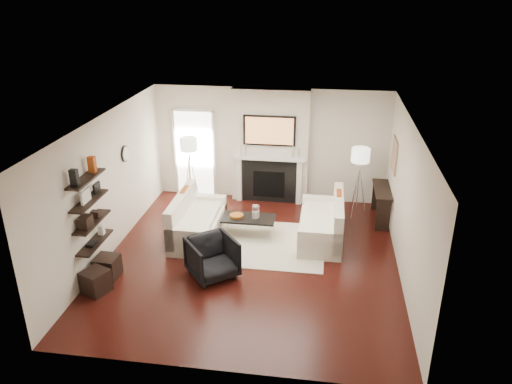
# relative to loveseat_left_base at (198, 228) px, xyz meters

# --- Properties ---
(room_envelope) EXTENTS (6.00, 6.00, 6.00)m
(room_envelope) POSITION_rel_loveseat_left_base_xyz_m (1.23, -0.73, 1.14)
(room_envelope) COLOR #340F0B
(room_envelope) RESTS_ON ground
(chimney_breast) EXTENTS (1.80, 0.25, 2.70)m
(chimney_breast) POSITION_rel_loveseat_left_base_xyz_m (1.23, 2.14, 1.14)
(chimney_breast) COLOR silver
(chimney_breast) RESTS_ON floor
(fireplace_surround) EXTENTS (1.30, 0.02, 1.04)m
(fireplace_surround) POSITION_rel_loveseat_left_base_xyz_m (1.23, 2.01, 0.31)
(fireplace_surround) COLOR black
(fireplace_surround) RESTS_ON floor
(firebox) EXTENTS (0.75, 0.02, 0.65)m
(firebox) POSITION_rel_loveseat_left_base_xyz_m (1.23, 2.00, 0.24)
(firebox) COLOR black
(firebox) RESTS_ON floor
(mantel_pilaster_l) EXTENTS (0.12, 0.08, 1.10)m
(mantel_pilaster_l) POSITION_rel_loveseat_left_base_xyz_m (0.51, 1.98, 0.34)
(mantel_pilaster_l) COLOR white
(mantel_pilaster_l) RESTS_ON floor
(mantel_pilaster_r) EXTENTS (0.12, 0.08, 1.10)m
(mantel_pilaster_r) POSITION_rel_loveseat_left_base_xyz_m (1.95, 1.98, 0.34)
(mantel_pilaster_r) COLOR white
(mantel_pilaster_r) RESTS_ON floor
(mantel_shelf) EXTENTS (1.70, 0.18, 0.07)m
(mantel_shelf) POSITION_rel_loveseat_left_base_xyz_m (1.23, 1.96, 0.91)
(mantel_shelf) COLOR white
(mantel_shelf) RESTS_ON chimney_breast
(tv_body) EXTENTS (1.20, 0.06, 0.70)m
(tv_body) POSITION_rel_loveseat_left_base_xyz_m (1.23, 1.98, 1.57)
(tv_body) COLOR black
(tv_body) RESTS_ON chimney_breast
(tv_screen) EXTENTS (1.10, 0.00, 0.62)m
(tv_screen) POSITION_rel_loveseat_left_base_xyz_m (1.23, 1.95, 1.57)
(tv_screen) COLOR #BF723F
(tv_screen) RESTS_ON tv_body
(candlestick_l_tall) EXTENTS (0.04, 0.04, 0.30)m
(candlestick_l_tall) POSITION_rel_loveseat_left_base_xyz_m (0.68, 1.97, 1.09)
(candlestick_l_tall) COLOR silver
(candlestick_l_tall) RESTS_ON mantel_shelf
(candlestick_l_short) EXTENTS (0.04, 0.04, 0.24)m
(candlestick_l_short) POSITION_rel_loveseat_left_base_xyz_m (0.55, 1.97, 1.06)
(candlestick_l_short) COLOR silver
(candlestick_l_short) RESTS_ON mantel_shelf
(candlestick_r_tall) EXTENTS (0.04, 0.04, 0.30)m
(candlestick_r_tall) POSITION_rel_loveseat_left_base_xyz_m (1.78, 1.97, 1.09)
(candlestick_r_tall) COLOR silver
(candlestick_r_tall) RESTS_ON mantel_shelf
(candlestick_r_short) EXTENTS (0.04, 0.04, 0.24)m
(candlestick_r_short) POSITION_rel_loveseat_left_base_xyz_m (1.91, 1.97, 1.06)
(candlestick_r_short) COLOR silver
(candlestick_r_short) RESTS_ON mantel_shelf
(hallway_panel) EXTENTS (0.90, 0.02, 2.10)m
(hallway_panel) POSITION_rel_loveseat_left_base_xyz_m (-0.62, 2.25, 0.84)
(hallway_panel) COLOR white
(hallway_panel) RESTS_ON floor
(door_trim_l) EXTENTS (0.06, 0.06, 2.16)m
(door_trim_l) POSITION_rel_loveseat_left_base_xyz_m (-1.10, 2.23, 0.84)
(door_trim_l) COLOR white
(door_trim_l) RESTS_ON floor
(door_trim_r) EXTENTS (0.06, 0.06, 2.16)m
(door_trim_r) POSITION_rel_loveseat_left_base_xyz_m (-0.14, 2.23, 0.84)
(door_trim_r) COLOR white
(door_trim_r) RESTS_ON floor
(door_trim_top) EXTENTS (1.02, 0.06, 0.06)m
(door_trim_top) POSITION_rel_loveseat_left_base_xyz_m (-0.62, 2.23, 1.92)
(door_trim_top) COLOR white
(door_trim_top) RESTS_ON wall_back
(rug) EXTENTS (2.60, 2.00, 0.01)m
(rug) POSITION_rel_loveseat_left_base_xyz_m (1.31, -0.09, -0.20)
(rug) COLOR beige
(rug) RESTS_ON floor
(loveseat_left_base) EXTENTS (0.85, 1.80, 0.42)m
(loveseat_left_base) POSITION_rel_loveseat_left_base_xyz_m (0.00, 0.00, 0.00)
(loveseat_left_base) COLOR white
(loveseat_left_base) RESTS_ON floor
(loveseat_left_back) EXTENTS (0.18, 1.80, 0.80)m
(loveseat_left_back) POSITION_rel_loveseat_left_base_xyz_m (-0.33, 0.00, 0.32)
(loveseat_left_back) COLOR white
(loveseat_left_back) RESTS_ON floor
(loveseat_left_arm_n) EXTENTS (0.85, 0.18, 0.60)m
(loveseat_left_arm_n) POSITION_rel_loveseat_left_base_xyz_m (0.00, -0.81, 0.09)
(loveseat_left_arm_n) COLOR white
(loveseat_left_arm_n) RESTS_ON floor
(loveseat_left_arm_s) EXTENTS (0.85, 0.18, 0.60)m
(loveseat_left_arm_s) POSITION_rel_loveseat_left_base_xyz_m (0.00, 0.81, 0.09)
(loveseat_left_arm_s) COLOR white
(loveseat_left_arm_s) RESTS_ON floor
(loveseat_left_cushion) EXTENTS (0.63, 1.44, 0.10)m
(loveseat_left_cushion) POSITION_rel_loveseat_left_base_xyz_m (0.05, 0.00, 0.26)
(loveseat_left_cushion) COLOR white
(loveseat_left_cushion) RESTS_ON loveseat_left_base
(pillow_left_orange) EXTENTS (0.10, 0.42, 0.42)m
(pillow_left_orange) POSITION_rel_loveseat_left_base_xyz_m (-0.33, 0.30, 0.52)
(pillow_left_orange) COLOR #9B3E13
(pillow_left_orange) RESTS_ON loveseat_left_cushion
(pillow_left_charcoal) EXTENTS (0.10, 0.40, 0.40)m
(pillow_left_charcoal) POSITION_rel_loveseat_left_base_xyz_m (-0.33, -0.30, 0.51)
(pillow_left_charcoal) COLOR black
(pillow_left_charcoal) RESTS_ON loveseat_left_cushion
(loveseat_right_base) EXTENTS (0.85, 1.80, 0.42)m
(loveseat_right_base) POSITION_rel_loveseat_left_base_xyz_m (2.51, 0.28, 0.00)
(loveseat_right_base) COLOR white
(loveseat_right_base) RESTS_ON floor
(loveseat_right_back) EXTENTS (0.18, 1.80, 0.80)m
(loveseat_right_back) POSITION_rel_loveseat_left_base_xyz_m (2.85, 0.28, 0.32)
(loveseat_right_back) COLOR white
(loveseat_right_back) RESTS_ON floor
(loveseat_right_arm_n) EXTENTS (0.85, 0.18, 0.60)m
(loveseat_right_arm_n) POSITION_rel_loveseat_left_base_xyz_m (2.51, -0.53, 0.09)
(loveseat_right_arm_n) COLOR white
(loveseat_right_arm_n) RESTS_ON floor
(loveseat_right_arm_s) EXTENTS (0.85, 0.18, 0.60)m
(loveseat_right_arm_s) POSITION_rel_loveseat_left_base_xyz_m (2.51, 1.09, 0.09)
(loveseat_right_arm_s) COLOR white
(loveseat_right_arm_s) RESTS_ON floor
(loveseat_right_cushion) EXTENTS (0.63, 1.44, 0.10)m
(loveseat_right_cushion) POSITION_rel_loveseat_left_base_xyz_m (2.46, 0.28, 0.26)
(loveseat_right_cushion) COLOR white
(loveseat_right_cushion) RESTS_ON loveseat_right_base
(pillow_right_orange) EXTENTS (0.10, 0.42, 0.42)m
(pillow_right_orange) POSITION_rel_loveseat_left_base_xyz_m (2.85, 0.58, 0.52)
(pillow_right_orange) COLOR #9B3E13
(pillow_right_orange) RESTS_ON loveseat_right_cushion
(pillow_right_charcoal) EXTENTS (0.10, 0.40, 0.40)m
(pillow_right_charcoal) POSITION_rel_loveseat_left_base_xyz_m (2.85, -0.02, 0.51)
(pillow_right_charcoal) COLOR black
(pillow_right_charcoal) RESTS_ON loveseat_right_cushion
(coffee_table) EXTENTS (1.10, 0.55, 0.04)m
(coffee_table) POSITION_rel_loveseat_left_base_xyz_m (1.02, 0.22, 0.19)
(coffee_table) COLOR black
(coffee_table) RESTS_ON floor
(coffee_leg_nw) EXTENTS (0.02, 0.02, 0.38)m
(coffee_leg_nw) POSITION_rel_loveseat_left_base_xyz_m (0.52, -0.00, -0.02)
(coffee_leg_nw) COLOR silver
(coffee_leg_nw) RESTS_ON floor
(coffee_leg_ne) EXTENTS (0.02, 0.02, 0.38)m
(coffee_leg_ne) POSITION_rel_loveseat_left_base_xyz_m (1.52, -0.00, -0.02)
(coffee_leg_ne) COLOR silver
(coffee_leg_ne) RESTS_ON floor
(coffee_leg_sw) EXTENTS (0.02, 0.02, 0.38)m
(coffee_leg_sw) POSITION_rel_loveseat_left_base_xyz_m (0.52, 0.44, -0.02)
(coffee_leg_sw) COLOR silver
(coffee_leg_sw) RESTS_ON floor
(coffee_leg_se) EXTENTS (0.02, 0.02, 0.38)m
(coffee_leg_se) POSITION_rel_loveseat_left_base_xyz_m (1.52, 0.44, -0.02)
(coffee_leg_se) COLOR silver
(coffee_leg_se) RESTS_ON floor
(hurricane_glass) EXTENTS (0.16, 0.16, 0.27)m
(hurricane_glass) POSITION_rel_loveseat_left_base_xyz_m (1.17, 0.22, 0.35)
(hurricane_glass) COLOR white
(hurricane_glass) RESTS_ON coffee_table
(hurricane_candle) EXTENTS (0.10, 0.10, 0.16)m
(hurricane_candle) POSITION_rel_loveseat_left_base_xyz_m (1.17, 0.22, 0.29)
(hurricane_candle) COLOR white
(hurricane_candle) RESTS_ON coffee_table
(copper_bowl) EXTENTS (0.29, 0.29, 0.05)m
(copper_bowl) POSITION_rel_loveseat_left_base_xyz_m (0.77, 0.22, 0.24)
(copper_bowl) COLOR #BB661F
(copper_bowl) RESTS_ON coffee_table
(armchair) EXTENTS (1.07, 1.06, 0.81)m
(armchair) POSITION_rel_loveseat_left_base_xyz_m (0.63, -1.39, 0.19)
(armchair) COLOR black
(armchair) RESTS_ON floor
(lamp_left_post) EXTENTS (0.02, 0.02, 1.20)m
(lamp_left_post) POSITION_rel_loveseat_left_base_xyz_m (-0.62, 1.74, 0.39)
(lamp_left_post) COLOR silver
(lamp_left_post) RESTS_ON floor
(lamp_left_shade) EXTENTS (0.40, 0.40, 0.30)m
(lamp_left_shade) POSITION_rel_loveseat_left_base_xyz_m (-0.62, 1.74, 1.24)
(lamp_left_shade) COLOR white
(lamp_left_shade) RESTS_ON lamp_left_post
(lamp_left_leg_a) EXTENTS (0.25, 0.02, 1.23)m
(lamp_left_leg_a) POSITION_rel_loveseat_left_base_xyz_m (-0.51, 1.74, 0.39)
(lamp_left_leg_a) COLOR silver
(lamp_left_leg_a) RESTS_ON floor
(lamp_left_leg_b) EXTENTS (0.14, 0.22, 1.23)m
(lamp_left_leg_b) POSITION_rel_loveseat_left_base_xyz_m (-0.67, 1.84, 0.39)
(lamp_left_leg_b) COLOR silver
(lamp_left_leg_b) RESTS_ON floor
(lamp_left_leg_c) EXTENTS (0.14, 0.22, 1.23)m
(lamp_left_leg_c) POSITION_rel_loveseat_left_base_xyz_m (-0.67, 1.65, 0.39)
(lamp_left_leg_c) COLOR silver
(lamp_left_leg_c) RESTS_ON floor
(lamp_right_post) EXTENTS (0.02, 0.02, 1.20)m
(lamp_right_post) POSITION_rel_loveseat_left_base_xyz_m (3.28, 1.52, 0.39)
(lamp_right_post) COLOR silver
(lamp_right_post) RESTS_ON floor
(lamp_right_shade) EXTENTS (0.40, 0.40, 0.30)m
(lamp_right_shade) POSITION_rel_loveseat_left_base_xyz_m (3.28, 1.52, 1.24)
(lamp_right_shade) COLOR white
(lamp_right_shade) RESTS_ON lamp_right_post
(lamp_right_leg_a) EXTENTS (0.25, 0.02, 1.23)m
(lamp_right_leg_a) POSITION_rel_loveseat_left_base_xyz_m (3.39, 1.52, 0.39)
(lamp_right_leg_a) COLOR silver
(lamp_right_leg_a) RESTS_ON floor
(lamp_right_leg_b) EXTENTS (0.14, 0.22, 1.23)m
(lamp_right_leg_b) POSITION_rel_loveseat_left_base_xyz_m (3.23, 1.62, 0.39)
(lamp_right_leg_b) COLOR silver
(lamp_right_leg_b) RESTS_ON floor
(lamp_right_leg_c) EXTENTS (0.14, 0.22, 1.23)m
(lamp_right_leg_c) POSITION_rel_loveseat_left_base_xyz_m (3.23, 1.43, 0.39)
(lamp_right_leg_c) COLOR silver
(lamp_right_leg_c) RESTS_ON floor
(console_top) EXTENTS (0.35, 1.20, 0.04)m
(console_top) POSITION_rel_loveseat_left_base_xyz_m (3.80, 1.39, 0.52)
(console_top) COLOR black
(console_top) RESTS_ON floor
(console_leg_n) EXTENTS (0.30, 0.04, 0.71)m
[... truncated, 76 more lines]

